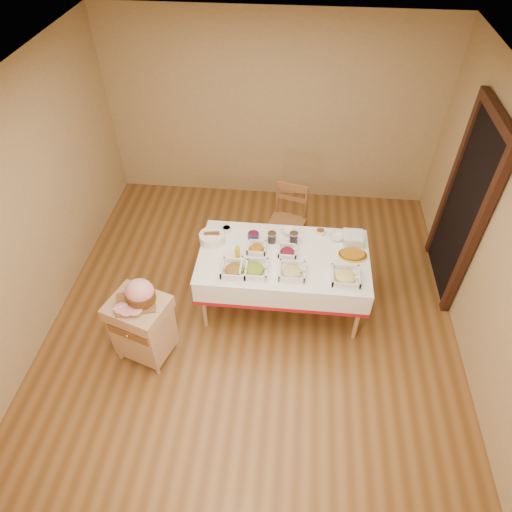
{
  "coord_description": "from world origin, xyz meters",
  "views": [
    {
      "loc": [
        0.36,
        -3.23,
        4.11
      ],
      "look_at": [
        0.01,
        0.2,
        0.82
      ],
      "focal_mm": 32.0,
      "sensor_mm": 36.0,
      "label": 1
    }
  ],
  "objects": [
    {
      "name": "preserve_jar_right",
      "position": [
        0.39,
        0.53,
        0.82
      ],
      "size": [
        0.1,
        0.1,
        0.12
      ],
      "color": "silver",
      "rests_on": "dining_table"
    },
    {
      "name": "preserve_jar_left",
      "position": [
        0.16,
        0.51,
        0.82
      ],
      "size": [
        0.1,
        0.1,
        0.12
      ],
      "color": "silver",
      "rests_on": "dining_table"
    },
    {
      "name": "ham_on_board",
      "position": [
        -1.02,
        -0.5,
        0.9
      ],
      "size": [
        0.39,
        0.37,
        0.26
      ],
      "color": "brown",
      "rests_on": "butcher_cart"
    },
    {
      "name": "mustard_bottle",
      "position": [
        -0.19,
        0.23,
        0.84
      ],
      "size": [
        0.06,
        0.06,
        0.17
      ],
      "color": "gold",
      "rests_on": "dining_table"
    },
    {
      "name": "serving_dish_f",
      "position": [
        0.34,
        0.34,
        0.79
      ],
      "size": [
        0.21,
        0.2,
        0.09
      ],
      "color": "silver",
      "rests_on": "dining_table"
    },
    {
      "name": "serving_dish_e",
      "position": [
        0.0,
        0.36,
        0.79
      ],
      "size": [
        0.21,
        0.2,
        0.1
      ],
      "color": "silver",
      "rests_on": "dining_table"
    },
    {
      "name": "dining_table",
      "position": [
        0.3,
        0.3,
        0.6
      ],
      "size": [
        1.82,
        1.02,
        0.76
      ],
      "color": "tan",
      "rests_on": "ground"
    },
    {
      "name": "serving_dish_a",
      "position": [
        -0.19,
        0.0,
        0.8
      ],
      "size": [
        0.27,
        0.26,
        0.12
      ],
      "color": "silver",
      "rests_on": "dining_table"
    },
    {
      "name": "bread_basket",
      "position": [
        -0.5,
        0.45,
        0.81
      ],
      "size": [
        0.28,
        0.28,
        0.12
      ],
      "color": "white",
      "rests_on": "dining_table"
    },
    {
      "name": "bowl_small_imported",
      "position": [
        0.87,
        0.63,
        0.79
      ],
      "size": [
        0.2,
        0.2,
        0.05
      ],
      "primitive_type": "imported",
      "rotation": [
        0.0,
        0.0,
        -0.31
      ],
      "color": "silver",
      "rests_on": "dining_table"
    },
    {
      "name": "plate_stack",
      "position": [
        1.04,
        0.6,
        0.81
      ],
      "size": [
        0.21,
        0.21,
        0.1
      ],
      "color": "silver",
      "rests_on": "dining_table"
    },
    {
      "name": "small_bowl_right",
      "position": [
        0.69,
        0.7,
        0.79
      ],
      "size": [
        0.1,
        0.1,
        0.05
      ],
      "color": "silver",
      "rests_on": "dining_table"
    },
    {
      "name": "small_bowl_left",
      "position": [
        -0.36,
        0.64,
        0.79
      ],
      "size": [
        0.11,
        0.11,
        0.05
      ],
      "color": "silver",
      "rests_on": "dining_table"
    },
    {
      "name": "dining_chair",
      "position": [
        0.3,
        1.21,
        0.49
      ],
      "size": [
        0.52,
        0.51,
        0.96
      ],
      "color": "brown",
      "rests_on": "ground"
    },
    {
      "name": "serving_dish_c",
      "position": [
        0.4,
        0.03,
        0.8
      ],
      "size": [
        0.27,
        0.27,
        0.11
      ],
      "color": "silver",
      "rests_on": "dining_table"
    },
    {
      "name": "serving_dish_d",
      "position": [
        0.94,
        0.02,
        0.8
      ],
      "size": [
        0.28,
        0.28,
        0.11
      ],
      "color": "silver",
      "rests_on": "dining_table"
    },
    {
      "name": "doorway",
      "position": [
        2.2,
        0.9,
        1.11
      ],
      "size": [
        0.09,
        1.1,
        2.2
      ],
      "color": "black",
      "rests_on": "ground"
    },
    {
      "name": "serving_dish_b",
      "position": [
        0.01,
        0.03,
        0.8
      ],
      "size": [
        0.28,
        0.28,
        0.12
      ],
      "color": "silver",
      "rests_on": "dining_table"
    },
    {
      "name": "brass_platter",
      "position": [
        1.03,
        0.37,
        0.78
      ],
      "size": [
        0.3,
        0.22,
        0.04
      ],
      "color": "gold",
      "rests_on": "dining_table"
    },
    {
      "name": "small_bowl_mid",
      "position": [
        -0.05,
        0.57,
        0.79
      ],
      "size": [
        0.13,
        0.13,
        0.05
      ],
      "color": "navy",
      "rests_on": "dining_table"
    },
    {
      "name": "room_shell",
      "position": [
        0.0,
        0.0,
        1.3
      ],
      "size": [
        5.0,
        5.0,
        5.0
      ],
      "color": "brown",
      "rests_on": "ground"
    },
    {
      "name": "butcher_cart",
      "position": [
        -1.06,
        -0.53,
        0.45
      ],
      "size": [
        0.67,
        0.61,
        0.79
      ],
      "color": "tan",
      "rests_on": "ground"
    },
    {
      "name": "bowl_white_imported",
      "position": [
        0.33,
        0.69,
        0.78
      ],
      "size": [
        0.19,
        0.19,
        0.04
      ],
      "primitive_type": "imported",
      "rotation": [
        0.0,
        0.0,
        0.32
      ],
      "color": "silver",
      "rests_on": "dining_table"
    }
  ]
}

